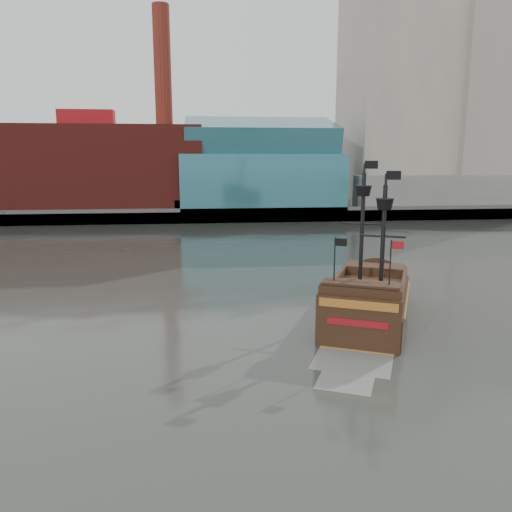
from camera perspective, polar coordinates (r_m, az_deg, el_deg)
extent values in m
plane|color=#2A2D27|center=(28.06, -3.03, -12.55)|extent=(400.00, 400.00, 0.00)
cube|color=slate|center=(118.12, -5.64, 6.07)|extent=(220.00, 60.00, 2.00)
cube|color=#4C4C49|center=(88.74, -5.39, 4.62)|extent=(220.00, 1.00, 2.60)
cube|color=maroon|center=(99.84, -18.48, 9.54)|extent=(42.00, 18.00, 15.00)
cube|color=#2C6B77|center=(96.44, 0.49, 8.58)|extent=(30.00, 16.00, 10.00)
cube|color=#ACA18F|center=(114.31, 15.73, 17.62)|extent=(20.00, 22.00, 46.00)
cube|color=gray|center=(118.14, 24.78, 14.85)|extent=(18.00, 18.00, 38.00)
cube|color=#ACA18F|center=(134.05, 17.14, 17.81)|extent=(24.00, 20.00, 52.00)
cube|color=slate|center=(104.31, 22.13, 6.86)|extent=(40.00, 6.00, 6.00)
cylinder|color=maroon|center=(101.28, -10.64, 20.44)|extent=(3.20, 3.20, 22.00)
cube|color=#2C6B77|center=(96.42, 0.50, 13.33)|extent=(28.00, 14.94, 8.78)
cube|color=black|center=(36.52, 12.67, -6.11)|extent=(9.74, 13.25, 2.65)
cube|color=#4F301D|center=(36.12, 12.77, -3.87)|extent=(8.76, 11.92, 0.31)
cube|color=black|center=(40.77, 13.49, -1.68)|extent=(4.96, 4.03, 1.02)
cube|color=black|center=(30.83, 11.83, -4.94)|extent=(5.08, 3.50, 1.84)
cube|color=black|center=(30.43, 11.50, -8.37)|extent=(4.65, 2.32, 4.08)
cube|color=#A76520|center=(29.79, 11.59, -5.50)|extent=(4.20, 1.99, 0.51)
cube|color=maroon|center=(30.13, 11.50, -7.54)|extent=(3.28, 1.56, 0.41)
cylinder|color=black|center=(36.88, 12.03, 3.02)|extent=(0.38, 0.38, 7.95)
cylinder|color=black|center=(33.46, 14.30, 1.58)|extent=(0.38, 0.38, 7.34)
cone|color=black|center=(36.61, 12.20, 7.29)|extent=(1.49, 1.49, 0.71)
cone|color=black|center=(33.16, 14.50, 5.75)|extent=(1.49, 1.49, 0.71)
cube|color=black|center=(36.50, 13.05, 10.13)|extent=(0.85, 0.41, 0.56)
cube|color=black|center=(33.02, 15.46, 8.88)|extent=(0.85, 0.41, 0.56)
cube|color=gray|center=(29.27, 10.99, -11.70)|extent=(5.47, 5.14, 0.02)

